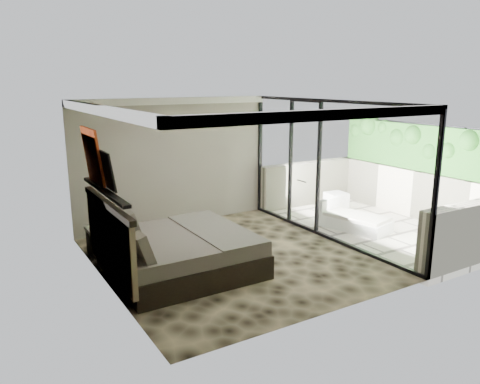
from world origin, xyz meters
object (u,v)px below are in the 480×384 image
bed (175,251)px  nightstand (102,241)px  table_lamp (100,207)px  ottoman (336,202)px  lounger (353,221)px

bed → nightstand: 1.71m
nightstand → table_lamp: size_ratio=0.84×
nightstand → table_lamp: table_lamp is taller
ottoman → nightstand: bearing=179.7°
bed → table_lamp: bearing=118.8°
bed → ottoman: bearing=16.6°
lounger → table_lamp: bearing=151.1°
bed → table_lamp: bed is taller
bed → nightstand: bed is taller
table_lamp → ottoman: 5.79m
bed → ottoman: bed is taller
bed → ottoman: (4.94, 1.47, -0.15)m
nightstand → lounger: 5.27m
nightstand → ottoman: nightstand is taller
bed → lounger: (4.30, 0.21, -0.20)m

